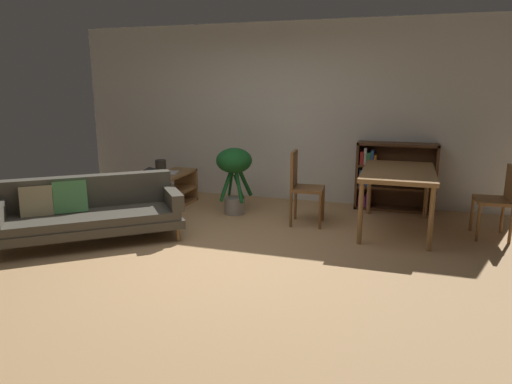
% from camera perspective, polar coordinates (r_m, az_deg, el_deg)
% --- Properties ---
extents(ground_plane, '(8.16, 8.16, 0.00)m').
position_cam_1_polar(ground_plane, '(5.03, -4.71, -7.70)').
color(ground_plane, tan).
extents(back_wall_panel, '(6.80, 0.10, 2.70)m').
position_cam_1_polar(back_wall_panel, '(7.28, 3.29, 9.69)').
color(back_wall_panel, silver).
rests_on(back_wall_panel, ground_plane).
extents(fabric_couch, '(2.05, 1.87, 0.73)m').
position_cam_1_polar(fabric_couch, '(5.70, -19.99, -2.13)').
color(fabric_couch, olive).
rests_on(fabric_couch, ground_plane).
extents(media_console, '(0.39, 1.17, 0.51)m').
position_cam_1_polar(media_console, '(6.90, -10.70, 0.04)').
color(media_console, olive).
rests_on(media_console, ground_plane).
extents(open_laptop, '(0.51, 0.38, 0.06)m').
position_cam_1_polar(open_laptop, '(6.95, -11.35, 2.45)').
color(open_laptop, silver).
rests_on(open_laptop, media_console).
extents(desk_speaker, '(0.15, 0.15, 0.25)m').
position_cam_1_polar(desk_speaker, '(6.60, -11.65, 2.82)').
color(desk_speaker, '#2D2823').
rests_on(desk_speaker, media_console).
extents(potted_floor_plant, '(0.50, 0.54, 0.93)m').
position_cam_1_polar(potted_floor_plant, '(6.42, -2.70, 2.75)').
color(potted_floor_plant, '#9E9389').
rests_on(potted_floor_plant, ground_plane).
extents(dining_table, '(0.85, 1.43, 0.77)m').
position_cam_1_polar(dining_table, '(5.92, 17.12, 1.91)').
color(dining_table, olive).
rests_on(dining_table, ground_plane).
extents(dining_chair_near, '(0.43, 0.44, 0.96)m').
position_cam_1_polar(dining_chair_near, '(5.99, 5.70, 1.05)').
color(dining_chair_near, brown).
rests_on(dining_chair_near, ground_plane).
extents(dining_chair_far, '(0.40, 0.46, 0.87)m').
position_cam_1_polar(dining_chair_far, '(6.12, 27.82, -0.53)').
color(dining_chair_far, brown).
rests_on(dining_chair_far, ground_plane).
extents(bookshelf, '(1.11, 0.32, 0.98)m').
position_cam_1_polar(bookshelf, '(6.98, 16.24, 1.90)').
color(bookshelf, '#56351E').
rests_on(bookshelf, ground_plane).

